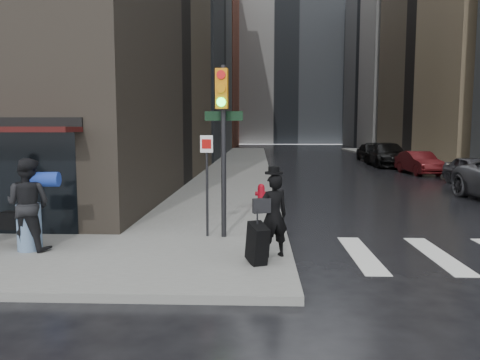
% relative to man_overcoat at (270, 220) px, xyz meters
% --- Properties ---
extents(ground, '(140.00, 140.00, 0.00)m').
position_rel_man_overcoat_xyz_m(ground, '(-1.53, -0.12, -0.91)').
color(ground, black).
rests_on(ground, ground).
extents(sidewalk_left, '(4.00, 50.00, 0.15)m').
position_rel_man_overcoat_xyz_m(sidewalk_left, '(-1.53, 26.88, -0.83)').
color(sidewalk_left, slate).
rests_on(sidewalk_left, ground).
extents(sidewalk_right, '(3.00, 50.00, 0.15)m').
position_rel_man_overcoat_xyz_m(sidewalk_right, '(11.97, 26.88, -0.83)').
color(sidewalk_right, slate).
rests_on(sidewalk_right, ground).
extents(bldg_left_far, '(22.00, 20.00, 26.00)m').
position_rel_man_overcoat_xyz_m(bldg_left_far, '(-14.53, 61.88, 12.09)').
color(bldg_left_far, brown).
rests_on(bldg_left_far, ground).
extents(bldg_right_far, '(22.00, 20.00, 25.00)m').
position_rel_man_overcoat_xyz_m(bldg_right_far, '(24.47, 57.88, 11.59)').
color(bldg_right_far, gray).
rests_on(bldg_right_far, ground).
extents(bldg_distant, '(40.00, 12.00, 32.00)m').
position_rel_man_overcoat_xyz_m(bldg_distant, '(4.47, 77.88, 15.09)').
color(bldg_distant, gray).
rests_on(bldg_distant, ground).
extents(man_overcoat, '(0.91, 1.18, 1.82)m').
position_rel_man_overcoat_xyz_m(man_overcoat, '(0.00, 0.00, 0.00)').
color(man_overcoat, black).
rests_on(man_overcoat, ground).
extents(man_jeans, '(1.36, 0.84, 1.92)m').
position_rel_man_overcoat_xyz_m(man_jeans, '(-4.99, 0.41, 0.20)').
color(man_jeans, black).
rests_on(man_jeans, ground).
extents(traffic_light, '(0.98, 0.48, 3.94)m').
position_rel_man_overcoat_xyz_m(traffic_light, '(-1.08, 1.69, 1.78)').
color(traffic_light, black).
rests_on(traffic_light, ground).
extents(fire_hydrant, '(0.40, 0.31, 0.72)m').
position_rel_man_overcoat_xyz_m(fire_hydrant, '(-0.14, 6.30, -0.44)').
color(fire_hydrant, maroon).
rests_on(fire_hydrant, ground).
extents(parked_car_1, '(1.85, 4.13, 1.38)m').
position_rel_man_overcoat_xyz_m(parked_car_1, '(9.92, 13.25, -0.22)').
color(parked_car_1, '#414146').
rests_on(parked_car_1, ground).
extents(parked_car_2, '(1.78, 4.18, 1.34)m').
position_rel_man_overcoat_xyz_m(parked_car_2, '(9.20, 18.83, -0.24)').
color(parked_car_2, '#430D0F').
rests_on(parked_car_2, ground).
extents(parked_car_3, '(2.47, 5.77, 1.66)m').
position_rel_man_overcoat_xyz_m(parked_car_3, '(8.89, 24.41, -0.08)').
color(parked_car_3, black).
rests_on(parked_car_3, ground).
extents(parked_car_4, '(1.78, 4.39, 1.49)m').
position_rel_man_overcoat_xyz_m(parked_car_4, '(9.05, 29.99, -0.16)').
color(parked_car_4, black).
rests_on(parked_car_4, ground).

